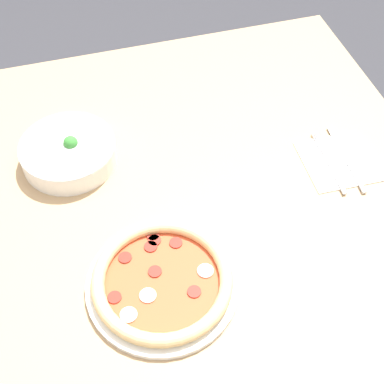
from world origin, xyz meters
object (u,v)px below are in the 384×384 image
Objects in this scene: pizza at (162,281)px; fork at (329,163)px; bowl at (68,151)px; knife at (348,161)px.

pizza reaches higher than fork.
pizza is 0.39m from bowl.
knife is (0.04, -0.01, -0.00)m from fork.
fork is (0.44, 0.20, -0.01)m from pizza.
fork is at bearing -17.14° from bowl.
knife is at bearing -95.12° from fork.
pizza reaches higher than knife.
knife is at bearing -16.59° from bowl.
bowl is 1.13× the size of fork.
knife is at bearing 21.66° from pizza.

